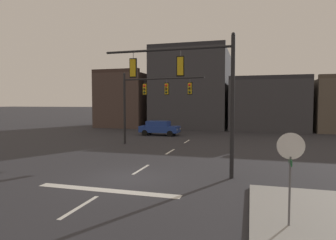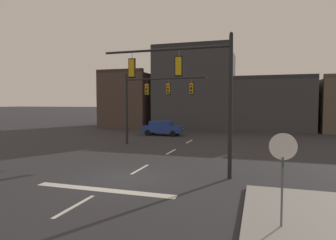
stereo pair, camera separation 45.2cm
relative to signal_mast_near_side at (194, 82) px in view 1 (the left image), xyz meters
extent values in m
plane|color=#2B2B30|center=(-3.01, -1.50, -4.68)|extent=(400.00, 400.00, 0.00)
cube|color=silver|center=(-3.01, -3.50, -4.68)|extent=(6.40, 0.50, 0.01)
cube|color=silver|center=(-3.01, -5.50, -4.68)|extent=(0.16, 2.40, 0.01)
cube|color=silver|center=(-3.01, 0.50, -4.68)|extent=(0.16, 2.40, 0.01)
cube|color=silver|center=(-3.01, 6.50, -4.68)|extent=(0.16, 2.40, 0.01)
cube|color=silver|center=(-3.01, 12.50, -4.68)|extent=(0.16, 2.40, 0.01)
cylinder|color=black|center=(1.91, -0.04, -1.24)|extent=(0.20, 0.20, 6.87)
cylinder|color=black|center=(-1.43, 0.01, 1.68)|extent=(6.69, 0.22, 0.12)
sphere|color=black|center=(1.91, -0.04, 2.24)|extent=(0.18, 0.18, 0.18)
cylinder|color=#56565B|center=(-0.66, 0.00, 1.44)|extent=(0.03, 0.03, 0.35)
cube|color=gold|center=(-0.66, 0.00, 0.82)|extent=(0.30, 0.24, 0.90)
sphere|color=red|center=(-0.66, 0.13, 1.10)|extent=(0.20, 0.20, 0.20)
sphere|color=#2D2314|center=(-0.66, 0.13, 0.82)|extent=(0.20, 0.20, 0.20)
sphere|color=black|center=(-0.66, 0.13, 0.54)|extent=(0.20, 0.20, 0.20)
cube|color=black|center=(-0.66, -0.02, 0.82)|extent=(0.42, 0.04, 1.02)
cylinder|color=#56565B|center=(-3.23, 0.04, 1.44)|extent=(0.03, 0.03, 0.35)
cube|color=gold|center=(-3.23, 0.04, 0.82)|extent=(0.30, 0.24, 0.90)
sphere|color=red|center=(-3.23, 0.17, 1.10)|extent=(0.20, 0.20, 0.20)
sphere|color=#2D2314|center=(-3.23, 0.17, 0.82)|extent=(0.20, 0.20, 0.20)
sphere|color=black|center=(-3.23, 0.17, 0.54)|extent=(0.20, 0.20, 0.20)
cube|color=black|center=(-3.23, 0.02, 0.82)|extent=(0.42, 0.04, 1.02)
cylinder|color=black|center=(-8.03, 9.48, -1.60)|extent=(0.20, 0.20, 6.17)
cylinder|color=black|center=(-4.41, 9.12, 1.00)|extent=(7.25, 0.84, 0.12)
sphere|color=black|center=(-8.03, 9.48, 1.54)|extent=(0.18, 0.18, 0.18)
cylinder|color=#56565B|center=(-6.02, 9.28, 0.76)|extent=(0.03, 0.03, 0.35)
cube|color=gold|center=(-6.02, 9.28, 0.14)|extent=(0.32, 0.27, 0.90)
sphere|color=red|center=(-6.03, 9.15, 0.42)|extent=(0.20, 0.20, 0.20)
sphere|color=#2D2314|center=(-6.03, 9.15, 0.14)|extent=(0.20, 0.20, 0.20)
sphere|color=black|center=(-6.03, 9.15, -0.14)|extent=(0.20, 0.20, 0.20)
cube|color=black|center=(-6.02, 9.30, 0.14)|extent=(0.42, 0.07, 1.02)
cylinder|color=#56565B|center=(-4.01, 9.08, 0.76)|extent=(0.03, 0.03, 0.35)
cube|color=gold|center=(-4.01, 9.08, 0.14)|extent=(0.32, 0.27, 0.90)
sphere|color=red|center=(-4.02, 8.95, 0.42)|extent=(0.20, 0.20, 0.20)
sphere|color=#2D2314|center=(-4.02, 8.95, 0.14)|extent=(0.20, 0.20, 0.20)
sphere|color=black|center=(-4.02, 8.95, -0.14)|extent=(0.20, 0.20, 0.20)
cube|color=black|center=(-4.01, 9.10, 0.14)|extent=(0.42, 0.07, 1.02)
cylinder|color=#56565B|center=(-2.00, 8.88, 0.76)|extent=(0.03, 0.03, 0.35)
cube|color=gold|center=(-2.00, 8.88, 0.14)|extent=(0.32, 0.27, 0.90)
sphere|color=red|center=(-2.01, 8.75, 0.42)|extent=(0.20, 0.20, 0.20)
sphere|color=#2D2314|center=(-2.01, 8.75, 0.14)|extent=(0.20, 0.20, 0.20)
sphere|color=black|center=(-2.01, 8.75, -0.14)|extent=(0.20, 0.20, 0.20)
cube|color=black|center=(-2.00, 8.90, 0.14)|extent=(0.42, 0.07, 1.02)
cylinder|color=#56565B|center=(3.87, -5.50, -3.61)|extent=(0.06, 0.06, 2.15)
cylinder|color=white|center=(3.87, -5.50, -2.23)|extent=(0.76, 0.03, 0.76)
cylinder|color=#B21414|center=(3.87, -5.49, -2.23)|extent=(0.68, 0.03, 0.68)
cube|color=#19592D|center=(3.87, -5.50, -2.68)|extent=(0.02, 0.64, 0.16)
cube|color=navy|center=(-7.06, 16.71, -3.98)|extent=(4.41, 1.84, 0.70)
cube|color=navy|center=(-7.21, 16.71, -3.35)|extent=(2.48, 1.62, 0.56)
cube|color=#2D3842|center=(-6.45, 16.70, -3.37)|extent=(0.26, 1.52, 0.47)
cube|color=#2D3842|center=(-8.38, 16.72, -3.37)|extent=(0.23, 1.52, 0.46)
cylinder|color=black|center=(-5.60, 17.55, -4.36)|extent=(0.64, 0.23, 0.64)
cylinder|color=black|center=(-5.62, 15.85, -4.36)|extent=(0.64, 0.23, 0.64)
cylinder|color=black|center=(-8.51, 17.57, -4.36)|extent=(0.64, 0.23, 0.64)
cylinder|color=black|center=(-8.52, 15.87, -4.36)|extent=(0.64, 0.23, 0.64)
sphere|color=silver|center=(-4.88, 17.27, -3.93)|extent=(0.16, 0.16, 0.16)
sphere|color=silver|center=(-4.89, 16.11, -3.93)|extent=(0.16, 0.16, 0.16)
cube|color=maroon|center=(-9.24, 16.73, -3.90)|extent=(0.05, 1.37, 0.12)
cube|color=#473833|center=(-15.72, 28.61, -0.73)|extent=(7.16, 11.00, 7.90)
cube|color=#3A2B26|center=(-15.72, 23.41, 3.47)|extent=(7.16, 0.60, 0.50)
cube|color=#38383D|center=(-5.66, 28.36, 0.82)|extent=(10.47, 10.50, 11.00)
cube|color=#2B2B30|center=(-5.66, 23.41, 6.57)|extent=(10.47, 0.60, 0.50)
cube|color=#38383D|center=(4.91, 27.41, -1.43)|extent=(9.80, 8.60, 6.50)
cube|color=#2B2B30|center=(4.91, 23.41, 2.07)|extent=(9.80, 0.60, 0.50)
camera|label=1|loc=(2.76, -14.36, -0.99)|focal=31.16mm
camera|label=2|loc=(3.19, -14.23, -0.99)|focal=31.16mm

